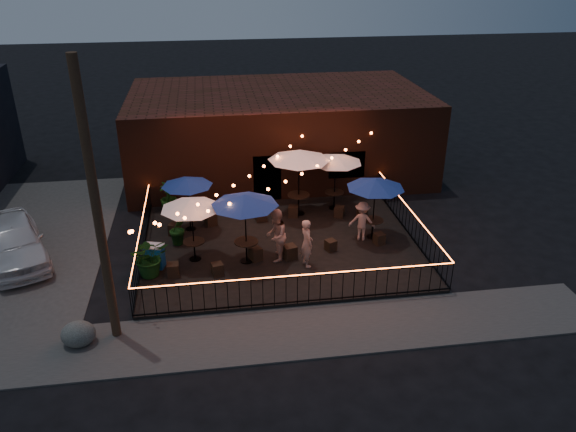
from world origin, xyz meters
The scene contains 36 objects.
ground centered at (0.00, 0.00, 0.00)m, with size 110.00×110.00×0.00m, color black.
patio centered at (0.00, 2.00, 0.07)m, with size 10.00×8.00×0.15m, color black.
sidewalk centered at (0.00, -3.25, 0.03)m, with size 18.00×2.50×0.05m, color #3B3836.
brick_building centered at (1.00, 9.99, 2.00)m, with size 14.00×8.00×4.00m.
utility_pole centered at (-5.40, -2.60, 4.00)m, with size 0.26×0.26×8.00m, color #362216.
fence_front centered at (0.00, -2.00, 0.66)m, with size 10.00×0.04×1.04m.
fence_left centered at (-5.00, 2.00, 0.66)m, with size 0.04×8.00×1.04m.
fence_right centered at (5.00, 2.00, 0.66)m, with size 0.04×8.00×1.04m.
festoon_lights centered at (-1.01, 1.70, 2.52)m, with size 10.02×8.72×1.32m.
cafe_table_0 centered at (-3.15, 1.27, 2.27)m, with size 2.66×2.66×2.32m.
cafe_table_1 centered at (-3.32, 3.68, 2.12)m, with size 2.20×2.20×2.16m.
cafe_table_2 centered at (-1.34, 0.85, 2.48)m, with size 2.73×2.73×2.55m.
cafe_table_3 centered at (1.11, 4.46, 2.68)m, with size 2.96×2.96×2.77m.
cafe_table_4 centered at (3.54, 1.97, 2.33)m, with size 2.65×2.65×2.39m.
cafe_table_5 centered at (2.69, 4.77, 2.36)m, with size 2.63×2.63×2.42m.
bistro_chair_0 centered at (-3.87, 0.24, 0.38)m, with size 0.39×0.39×0.46m, color black.
bistro_chair_1 centered at (-2.40, 0.09, 0.37)m, with size 0.36×0.36×0.43m, color black.
bistro_chair_2 centered at (-3.92, 3.29, 0.38)m, with size 0.39×0.39×0.46m, color black.
bistro_chair_3 centered at (-2.52, 3.94, 0.40)m, with size 0.42×0.42×0.49m, color black.
bistro_chair_4 centered at (-1.02, 0.91, 0.38)m, with size 0.39×0.39×0.46m, color black.
bistro_chair_5 centered at (0.19, 0.82, 0.40)m, with size 0.43×0.43×0.51m, color black.
bistro_chair_6 centered at (-0.50, 4.05, 0.41)m, with size 0.43×0.43×0.51m, color black.
bistro_chair_7 centered at (0.85, 4.23, 0.38)m, with size 0.39×0.39×0.46m, color black.
bistro_chair_8 centered at (1.76, 1.19, 0.36)m, with size 0.35×0.35×0.41m, color black.
bistro_chair_9 centered at (3.65, 1.42, 0.36)m, with size 0.36×0.36×0.42m, color black.
bistro_chair_10 centered at (2.71, 3.91, 0.38)m, with size 0.38×0.38×0.45m, color black.
bistro_chair_11 centered at (3.68, 3.87, 0.35)m, with size 0.34×0.34×0.40m, color black.
patron_a centered at (0.69, 0.28, 1.02)m, with size 0.64×0.42×1.74m, color #DBB38F.
patron_b centered at (-0.30, 0.82, 1.11)m, with size 0.94×0.73×1.93m, color beige.
patron_c centered at (3.09, 1.87, 0.91)m, with size 0.99×0.57×1.53m, color tan.
potted_shrub_a centered at (-4.60, 0.42, 0.85)m, with size 1.27×1.10×1.41m, color #173610.
potted_shrub_b centered at (-3.71, 2.53, 0.78)m, with size 0.69×0.56×1.26m, color #18340E.
potted_shrub_c centered at (-4.20, 5.56, 0.79)m, with size 0.72×0.72×1.28m, color #183A0E.
cooler centered at (-4.50, 0.91, 0.59)m, with size 0.75×0.62×0.86m.
boulder centered at (-6.38, -2.87, 0.36)m, with size 0.93×0.79×0.72m, color #3F3F3A.
car_white centered at (-9.45, 2.37, 0.79)m, with size 1.86×4.63×1.58m, color silver.
Camera 1 is at (-2.44, -16.36, 10.16)m, focal length 35.00 mm.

